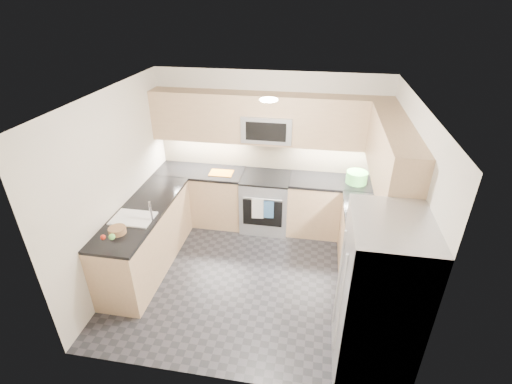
{
  "coord_description": "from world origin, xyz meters",
  "views": [
    {
      "loc": [
        0.74,
        -3.94,
        3.52
      ],
      "look_at": [
        0.0,
        0.35,
        1.15
      ],
      "focal_mm": 26.0,
      "sensor_mm": 36.0,
      "label": 1
    }
  ],
  "objects_px": {
    "gas_range": "(266,203)",
    "refrigerator": "(378,301)",
    "utensil_bowl": "(357,177)",
    "cutting_board": "(221,173)",
    "microwave": "(268,127)",
    "fruit_basket": "(117,230)"
  },
  "relations": [
    {
      "from": "refrigerator",
      "to": "fruit_basket",
      "type": "height_order",
      "value": "refrigerator"
    },
    {
      "from": "utensil_bowl",
      "to": "microwave",
      "type": "bearing_deg",
      "value": 175.2
    },
    {
      "from": "refrigerator",
      "to": "utensil_bowl",
      "type": "xyz_separation_m",
      "value": [
        -0.06,
        2.43,
        0.13
      ]
    },
    {
      "from": "refrigerator",
      "to": "cutting_board",
      "type": "bearing_deg",
      "value": 132.1
    },
    {
      "from": "gas_range",
      "to": "fruit_basket",
      "type": "distance_m",
      "value": 2.47
    },
    {
      "from": "cutting_board",
      "to": "microwave",
      "type": "bearing_deg",
      "value": 11.61
    },
    {
      "from": "microwave",
      "to": "utensil_bowl",
      "type": "xyz_separation_m",
      "value": [
        1.39,
        -0.12,
        -0.67
      ]
    },
    {
      "from": "gas_range",
      "to": "fruit_basket",
      "type": "relative_size",
      "value": 4.36
    },
    {
      "from": "cutting_board",
      "to": "refrigerator",
      "type": "bearing_deg",
      "value": -47.9
    },
    {
      "from": "refrigerator",
      "to": "utensil_bowl",
      "type": "relative_size",
      "value": 5.7
    },
    {
      "from": "utensil_bowl",
      "to": "cutting_board",
      "type": "relative_size",
      "value": 0.86
    },
    {
      "from": "cutting_board",
      "to": "fruit_basket",
      "type": "distance_m",
      "value": 2.01
    },
    {
      "from": "refrigerator",
      "to": "microwave",
      "type": "bearing_deg",
      "value": 119.62
    },
    {
      "from": "utensil_bowl",
      "to": "fruit_basket",
      "type": "xyz_separation_m",
      "value": [
        -2.93,
        -1.86,
        -0.05
      ]
    },
    {
      "from": "utensil_bowl",
      "to": "cutting_board",
      "type": "distance_m",
      "value": 2.11
    },
    {
      "from": "microwave",
      "to": "cutting_board",
      "type": "xyz_separation_m",
      "value": [
        -0.72,
        -0.15,
        -0.75
      ]
    },
    {
      "from": "gas_range",
      "to": "refrigerator",
      "type": "height_order",
      "value": "refrigerator"
    },
    {
      "from": "microwave",
      "to": "fruit_basket",
      "type": "xyz_separation_m",
      "value": [
        -1.54,
        -1.98,
        -0.72
      ]
    },
    {
      "from": "refrigerator",
      "to": "cutting_board",
      "type": "height_order",
      "value": "refrigerator"
    },
    {
      "from": "gas_range",
      "to": "cutting_board",
      "type": "distance_m",
      "value": 0.87
    },
    {
      "from": "microwave",
      "to": "cutting_board",
      "type": "bearing_deg",
      "value": -168.39
    },
    {
      "from": "gas_range",
      "to": "cutting_board",
      "type": "xyz_separation_m",
      "value": [
        -0.72,
        -0.02,
        0.49
      ]
    }
  ]
}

